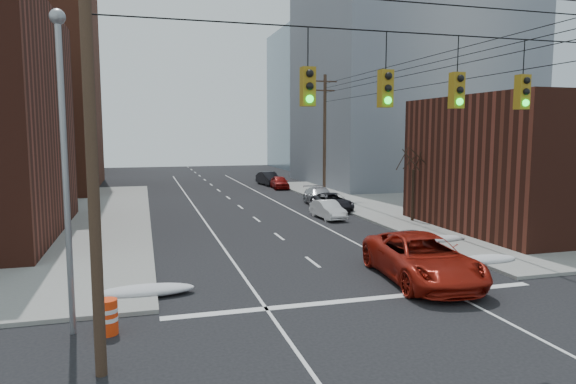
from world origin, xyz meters
TOP-DOWN VIEW (x-y plane):
  - sidewalk_ne at (27.00, 27.00)m, footprint 40.00×40.00m
  - building_brick_far at (-26.00, 74.00)m, footprint 22.00×18.00m
  - building_office at (22.00, 44.00)m, footprint 22.00×20.00m
  - building_glass at (24.00, 70.00)m, footprint 20.00×18.00m
  - building_storefront at (18.00, 16.00)m, footprint 16.00×12.00m
  - utility_pole_left at (-8.50, 3.00)m, footprint 2.20×0.28m
  - utility_pole_far at (8.50, 34.00)m, footprint 2.20×0.28m
  - traffic_signals at (0.10, 2.97)m, footprint 17.00×0.42m
  - street_light at (-9.50, 6.00)m, footprint 0.44×0.44m
  - bare_tree at (9.59, 20.00)m, footprint 2.09×2.20m
  - snow_nw at (-7.40, 9.00)m, footprint 3.50×1.08m
  - snow_ne at (7.40, 9.50)m, footprint 3.00×1.08m
  - snow_east_far at (7.40, 14.00)m, footprint 4.00×1.08m
  - red_pickup at (3.26, 8.00)m, footprint 3.66×6.89m
  - parked_car_a at (4.80, 10.99)m, footprint 1.88×4.17m
  - parked_car_b at (4.80, 23.00)m, footprint 1.53×3.83m
  - parked_car_c at (6.40, 26.39)m, footprint 2.20×4.70m
  - parked_car_d at (6.40, 29.26)m, footprint 2.49×5.12m
  - parked_car_e at (6.40, 41.93)m, footprint 1.91×4.07m
  - parked_car_f at (6.14, 45.75)m, footprint 2.12×4.65m
  - lot_car_b at (-14.36, 26.55)m, footprint 4.79×2.42m
  - lot_car_d at (-17.02, 30.58)m, footprint 4.22×2.95m
  - construction_barrel at (-8.50, 5.66)m, footprint 0.72×0.72m

SIDE VIEW (x-z plane):
  - sidewalk_ne at x=27.00m, z-range 0.00..0.15m
  - snow_nw at x=-7.40m, z-range 0.00..0.42m
  - snow_ne at x=7.40m, z-range 0.00..0.42m
  - snow_east_far at x=7.40m, z-range 0.00..0.42m
  - construction_barrel at x=-8.50m, z-range 0.02..1.07m
  - parked_car_b at x=4.80m, z-range 0.00..1.24m
  - parked_car_c at x=6.40m, z-range 0.00..1.30m
  - parked_car_e at x=6.40m, z-range 0.00..1.35m
  - parked_car_a at x=4.80m, z-range 0.00..1.39m
  - parked_car_d at x=6.40m, z-range 0.00..1.43m
  - parked_car_f at x=6.14m, z-range 0.00..1.48m
  - lot_car_b at x=-14.36m, z-range 0.15..1.45m
  - lot_car_d at x=-17.02m, z-range 0.15..1.48m
  - red_pickup at x=3.26m, z-range 0.00..1.84m
  - bare_tree at x=9.59m, z-range -0.15..4.79m
  - building_storefront at x=18.00m, z-range 0.00..8.00m
  - street_light at x=-9.50m, z-range 0.88..10.20m
  - utility_pole_left at x=-8.50m, z-range 0.28..11.28m
  - utility_pole_far at x=8.50m, z-range 0.28..11.28m
  - building_brick_far at x=-26.00m, z-range 0.00..12.00m
  - traffic_signals at x=0.10m, z-range 6.16..8.18m
  - building_glass at x=24.00m, z-range 0.00..22.00m
  - building_office at x=22.00m, z-range 0.00..25.00m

